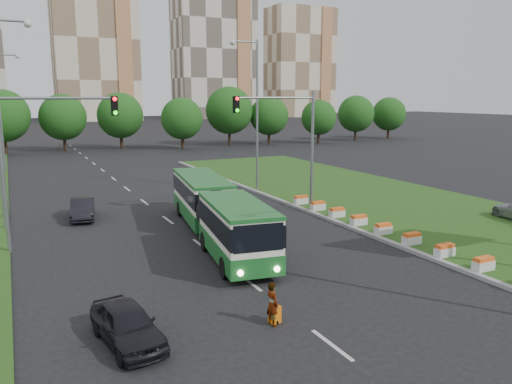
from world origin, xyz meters
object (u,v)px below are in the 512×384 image
articulated_bus (214,211)px  traffic_mast_median (291,133)px  car_left_near (127,325)px  pedestrian (272,304)px  car_left_far (83,209)px  shopping_trolley (275,315)px  traffic_mast_left (37,144)px

articulated_bus → traffic_mast_median: bearing=33.8°
car_left_near → pedestrian: size_ratio=2.45×
car_left_far → shopping_trolley: car_left_far is taller
traffic_mast_median → traffic_mast_left: (-15.16, -1.00, 0.00)m
articulated_bus → shopping_trolley: 10.98m
car_left_far → shopping_trolley: 18.96m
car_left_near → pedestrian: pedestrian is taller
traffic_mast_median → traffic_mast_left: same height
traffic_mast_left → car_left_near: (1.64, -12.06, -4.71)m
car_left_far → shopping_trolley: bearing=-69.3°
shopping_trolley → pedestrian: bearing=-165.0°
car_left_near → car_left_far: car_left_far is taller
car_left_near → car_left_far: bearing=78.9°
pedestrian → articulated_bus: bearing=-16.3°
traffic_mast_median → car_left_near: 19.37m
articulated_bus → pedestrian: size_ratio=9.89×
articulated_bus → pedestrian: (-2.16, -10.82, -0.77)m
traffic_mast_left → articulated_bus: size_ratio=0.53×
traffic_mast_median → pedestrian: (-8.80, -13.93, -4.58)m
car_left_near → car_left_far: (0.98, 17.78, 0.02)m
car_left_far → pedestrian: 19.03m
traffic_mast_median → pedestrian: bearing=-122.3°
traffic_mast_median → car_left_far: traffic_mast_median is taller
traffic_mast_left → pedestrian: bearing=-63.8°
articulated_bus → car_left_far: articulated_bus is taller
car_left_near → pedestrian: bearing=-18.5°
articulated_bus → pedestrian: 11.06m
pedestrian → shopping_trolley: (0.15, 0.10, -0.47)m
traffic_mast_left → articulated_bus: traffic_mast_left is taller
articulated_bus → car_left_far: size_ratio=3.80×
pedestrian → traffic_mast_median: bearing=-37.3°
traffic_mast_left → car_left_far: traffic_mast_left is taller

